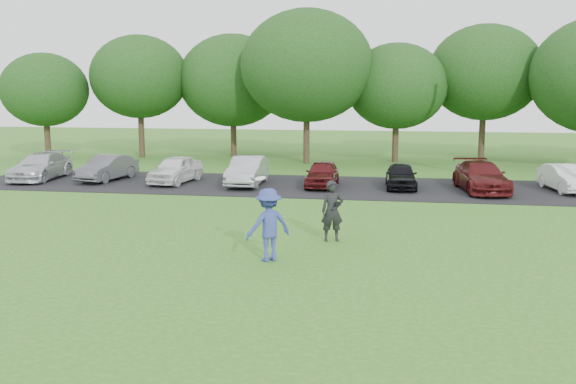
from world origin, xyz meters
name	(u,v)px	position (x,y,z in m)	size (l,w,h in m)	color
ground	(264,269)	(0.00, 0.00, 0.00)	(100.00, 100.00, 0.00)	#2E6F1F
parking_lot	(324,186)	(0.00, 13.00, 0.01)	(32.00, 6.50, 0.03)	black
frisbee_player	(268,225)	(-0.03, 0.73, 0.92)	(1.36, 1.26, 2.16)	#344092
camera_bystander	(332,211)	(1.34, 3.08, 0.86)	(0.71, 0.56, 1.72)	black
parked_cars	(312,173)	(-0.52, 12.88, 0.62)	(28.60, 4.54, 1.26)	silver
tree_row	(371,76)	(1.51, 22.76, 4.91)	(42.39, 9.85, 8.64)	#38281C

